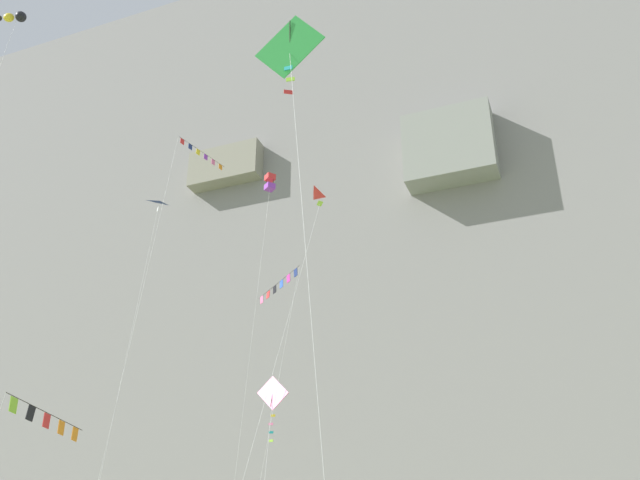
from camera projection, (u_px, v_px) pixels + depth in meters
The scene contains 10 objects.
cliff_face at pixel (482, 252), 81.05m from camera, with size 180.00×31.17×75.73m.
kite_diamond_low_center at pixel (290, 55), 22.04m from camera, with size 3.36×2.07×19.01m.
kite_delta_mid_right at pixel (155, 224), 48.32m from camera, with size 2.20×6.18×26.95m.
kite_delta_mid_left at pixel (318, 229), 33.58m from camera, with size 3.24×5.97×19.84m.
kite_diamond_near_cliff at pixel (272, 398), 37.60m from camera, with size 2.99×6.07×13.38m.
kite_banner_low_left at pixel (38, 434), 20.26m from camera, with size 1.32×4.55×7.39m.
kite_banner_mid_center at pixel (277, 302), 42.07m from camera, with size 4.32×5.01×19.58m.
kite_banner_far_right at pixel (183, 209), 38.92m from camera, with size 2.07×6.42×25.78m.
kite_windsock_high_left at pixel (9, 20), 41.01m from camera, with size 3.08×3.50×32.73m.
kite_box_upper_left at pixel (270, 185), 54.20m from camera, with size 0.91×4.29×31.56m.
Camera 1 is at (9.56, -4.41, 2.50)m, focal length 40.32 mm.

